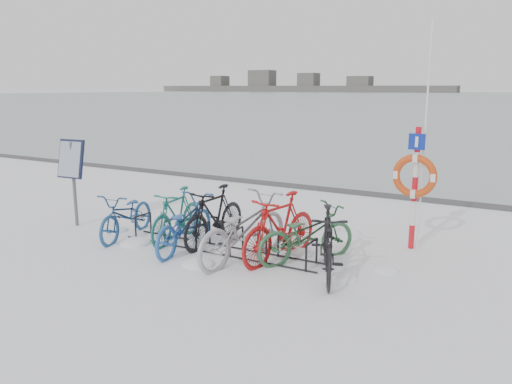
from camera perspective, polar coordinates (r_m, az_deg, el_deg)
name	(u,v)px	position (r m, az deg, el deg)	size (l,w,h in m)	color
ground	(220,250)	(9.15, -4.19, -6.67)	(900.00, 900.00, 0.00)	white
quay_edge	(334,190)	(14.27, 8.91, 0.21)	(400.00, 0.25, 0.10)	#3F3F42
bike_rack	(219,241)	(9.09, -4.20, -5.59)	(4.00, 0.48, 0.46)	black
info_board	(71,164)	(11.11, -20.34, 3.00)	(0.63, 0.29, 1.85)	#595B5E
lifebuoy_station	(415,176)	(9.30, 17.72, 1.74)	(0.78, 0.22, 4.05)	red
shoreline	(289,87)	(295.79, 3.83, 11.89)	(180.00, 12.00, 9.50)	#494949
bike_0	(127,213)	(10.15, -14.53, -2.34)	(0.63, 1.82, 0.96)	navy
bike_1	(177,214)	(9.71, -9.03, -2.46)	(0.49, 1.74, 1.05)	#1B6D63
bike_2	(184,222)	(9.15, -8.20, -3.45)	(0.67, 1.92, 1.01)	#2455A1
bike_3	(215,214)	(9.42, -4.76, -2.55)	(0.53, 1.88, 1.13)	black
bike_4	(243,227)	(8.49, -1.46, -4.01)	(0.77, 2.22, 1.16)	#9A9BA1
bike_5	(280,226)	(8.52, 2.78, -3.89)	(0.56, 1.97, 1.18)	#B41414
bike_6	(307,232)	(8.52, 5.80, -4.59)	(0.66, 1.90, 1.00)	#2F5F3B
bike_7	(328,242)	(7.86, 8.19, -5.63)	(0.52, 1.85, 1.11)	black
snow_drifts	(224,253)	(8.99, -3.65, -7.01)	(5.89, 1.83, 0.21)	white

